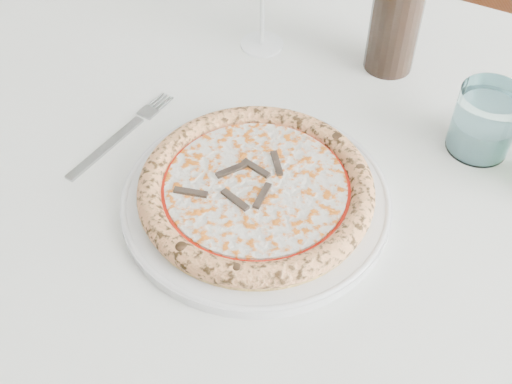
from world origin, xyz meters
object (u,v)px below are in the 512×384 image
chair_far (484,30)px  plate (256,198)px  dining_table (296,196)px  pizza (256,188)px  tumbler (483,125)px

chair_far → plate: 0.90m
dining_table → pizza: bearing=-90.0°
plate → pizza: (-0.00, -0.00, 0.02)m
pizza → dining_table: bearing=90.0°
pizza → tumbler: (0.19, 0.24, 0.01)m
plate → pizza: bearing=-120.0°
dining_table → plate: size_ratio=5.14×
plate → pizza: 0.02m
chair_far → tumbler: 0.70m
dining_table → chair_far: bearing=88.0°
chair_far → pizza: bearing=-91.8°
chair_far → pizza: 0.90m
pizza → tumbler: 0.31m
plate → tumbler: bearing=52.7°
pizza → tumbler: bearing=52.7°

